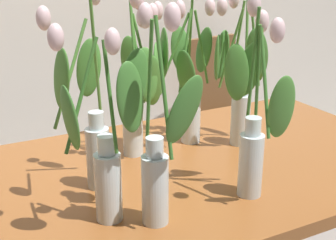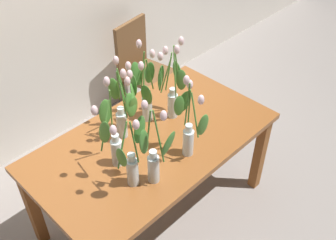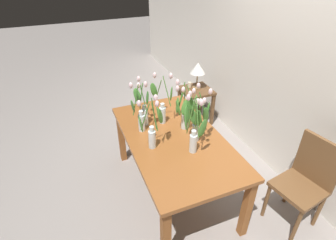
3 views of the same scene
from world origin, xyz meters
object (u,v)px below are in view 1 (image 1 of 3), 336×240
tulip_vase_6 (156,154)px  dining_table (186,190)px  tulip_vase_1 (240,81)px  tulip_vase_2 (139,93)px  dining_chair (218,109)px  tulip_vase_4 (253,124)px  tulip_vase_0 (105,158)px  tulip_vase_5 (188,82)px  tulip_vase_3 (91,126)px

tulip_vase_6 → dining_table: bearing=47.6°
tulip_vase_1 → tulip_vase_2: tulip_vase_1 is taller
dining_table → dining_chair: 1.26m
tulip_vase_4 → tulip_vase_1: bearing=59.9°
dining_table → tulip_vase_0: tulip_vase_0 is taller
tulip_vase_0 → tulip_vase_1: (0.60, 0.28, 0.05)m
tulip_vase_2 → tulip_vase_6: bearing=-108.9°
tulip_vase_5 → tulip_vase_6: (-0.34, -0.44, -0.04)m
tulip_vase_2 → tulip_vase_5: 0.20m
tulip_vase_2 → tulip_vase_3: size_ratio=0.97×
dining_chair → tulip_vase_6: bearing=-129.2°
tulip_vase_1 → tulip_vase_0: bearing=-154.6°
dining_chair → tulip_vase_3: bearing=-137.9°
tulip_vase_0 → tulip_vase_3: size_ratio=0.89×
dining_table → tulip_vase_5: bearing=60.0°
tulip_vase_0 → tulip_vase_6: size_ratio=0.92×
tulip_vase_2 → tulip_vase_5: tulip_vase_5 is taller
tulip_vase_1 → tulip_vase_3: tulip_vase_1 is taller
dining_table → tulip_vase_0: bearing=-149.2°
tulip_vase_0 → dining_chair: 1.69m
dining_table → tulip_vase_6: size_ratio=2.90×
tulip_vase_0 → tulip_vase_4: tulip_vase_4 is taller
tulip_vase_2 → tulip_vase_5: size_ratio=1.00×
tulip_vase_3 → tulip_vase_5: tulip_vase_3 is taller
tulip_vase_0 → tulip_vase_2: (0.25, 0.35, 0.04)m
tulip_vase_5 → tulip_vase_1: bearing=-34.3°
tulip_vase_4 → tulip_vase_5: bearing=84.7°
tulip_vase_2 → tulip_vase_4: tulip_vase_2 is taller
tulip_vase_2 → dining_chair: 1.29m
dining_table → tulip_vase_1: bearing=17.1°
tulip_vase_6 → tulip_vase_0: bearing=154.7°
dining_table → tulip_vase_1: 0.42m
dining_table → tulip_vase_4: 0.39m
tulip_vase_1 → tulip_vase_6: tulip_vase_1 is taller
tulip_vase_0 → tulip_vase_3: tulip_vase_3 is taller
tulip_vase_3 → tulip_vase_5: (0.42, 0.18, 0.03)m
tulip_vase_0 → dining_chair: bearing=46.6°
tulip_vase_6 → dining_chair: tulip_vase_6 is taller
dining_table → tulip_vase_1: (0.25, 0.08, 0.32)m
tulip_vase_1 → tulip_vase_2: size_ratio=1.06×
tulip_vase_1 → tulip_vase_6: bearing=-145.4°
tulip_vase_1 → tulip_vase_2: (-0.35, 0.07, -0.01)m
tulip_vase_5 → tulip_vase_3: bearing=-156.5°
dining_table → dining_chair: size_ratio=1.72×
dining_table → tulip_vase_2: 0.35m
tulip_vase_1 → tulip_vase_6: 0.60m
dining_table → tulip_vase_2: size_ratio=2.89×
tulip_vase_1 → tulip_vase_3: 0.57m
tulip_vase_0 → tulip_vase_1: size_ratio=0.87×
tulip_vase_4 → dining_chair: bearing=59.8°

